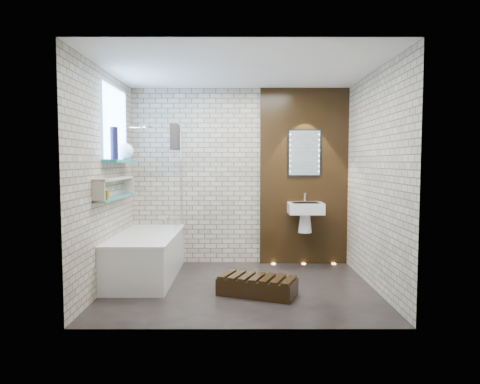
{
  "coord_description": "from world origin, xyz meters",
  "views": [
    {
      "loc": [
        -0.01,
        -5.11,
        1.52
      ],
      "look_at": [
        0.0,
        0.15,
        1.15
      ],
      "focal_mm": 32.22,
      "sensor_mm": 36.0,
      "label": 1
    }
  ],
  "objects_px": {
    "bathtub": "(147,256)",
    "bath_screen": "(178,179)",
    "walnut_step": "(257,287)",
    "washbasin": "(305,212)",
    "led_mirror": "(304,153)"
  },
  "relations": [
    {
      "from": "bathtub",
      "to": "led_mirror",
      "type": "xyz_separation_m",
      "value": [
        2.17,
        0.78,
        1.36
      ]
    },
    {
      "from": "washbasin",
      "to": "walnut_step",
      "type": "bearing_deg",
      "value": -118.79
    },
    {
      "from": "washbasin",
      "to": "walnut_step",
      "type": "height_order",
      "value": "washbasin"
    },
    {
      "from": "bath_screen",
      "to": "led_mirror",
      "type": "bearing_deg",
      "value": 10.66
    },
    {
      "from": "walnut_step",
      "to": "bathtub",
      "type": "bearing_deg",
      "value": 152.15
    },
    {
      "from": "bath_screen",
      "to": "led_mirror",
      "type": "height_order",
      "value": "led_mirror"
    },
    {
      "from": "bath_screen",
      "to": "washbasin",
      "type": "height_order",
      "value": "bath_screen"
    },
    {
      "from": "bathtub",
      "to": "washbasin",
      "type": "relative_size",
      "value": 3.0
    },
    {
      "from": "washbasin",
      "to": "bath_screen",
      "type": "bearing_deg",
      "value": -174.22
    },
    {
      "from": "bath_screen",
      "to": "walnut_step",
      "type": "xyz_separation_m",
      "value": [
        1.06,
        -1.19,
        -1.18
      ]
    },
    {
      "from": "led_mirror",
      "to": "walnut_step",
      "type": "bearing_deg",
      "value": -116.23
    },
    {
      "from": "bathtub",
      "to": "washbasin",
      "type": "xyz_separation_m",
      "value": [
        2.17,
        0.62,
        0.5
      ]
    },
    {
      "from": "bath_screen",
      "to": "walnut_step",
      "type": "height_order",
      "value": "bath_screen"
    },
    {
      "from": "bathtub",
      "to": "bath_screen",
      "type": "relative_size",
      "value": 1.24
    },
    {
      "from": "washbasin",
      "to": "led_mirror",
      "type": "distance_m",
      "value": 0.88
    }
  ]
}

